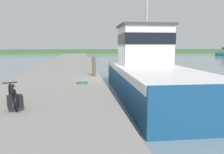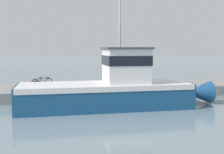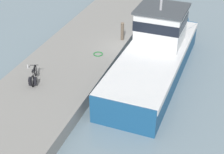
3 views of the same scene
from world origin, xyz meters
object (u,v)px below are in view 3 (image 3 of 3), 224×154
at_px(water_bottle_on_curb, 28,67).
at_px(mooring_post, 122,31).
at_px(bicycle_touring, 33,77).
at_px(fishing_boat_main, 156,52).

bearing_deg(water_bottle_on_curb, mooring_post, 54.15).
distance_m(bicycle_touring, water_bottle_on_curb, 1.61).
distance_m(fishing_boat_main, water_bottle_on_curb, 7.45).
height_order(fishing_boat_main, water_bottle_on_curb, fishing_boat_main).
bearing_deg(water_bottle_on_curb, bicycle_touring, -46.97).
bearing_deg(fishing_boat_main, water_bottle_on_curb, -151.16).
distance_m(bicycle_touring, mooring_post, 7.12).
relative_size(fishing_boat_main, bicycle_touring, 7.74).
xyz_separation_m(fishing_boat_main, water_bottle_on_curb, (-6.61, -3.40, -0.43)).
xyz_separation_m(mooring_post, water_bottle_on_curb, (-3.88, -5.38, -0.48)).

